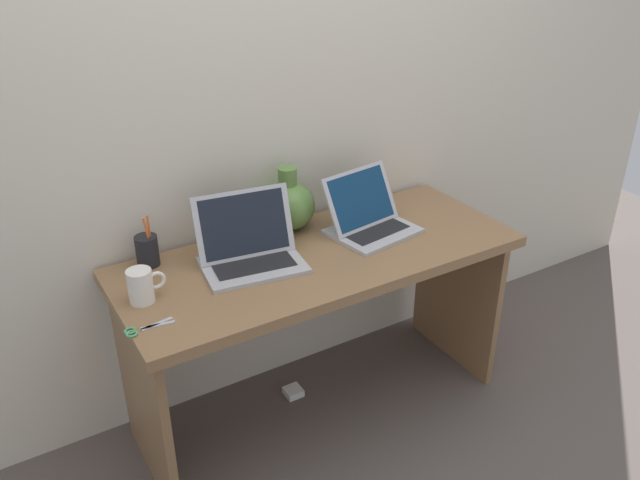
% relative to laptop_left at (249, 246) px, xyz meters
% --- Properties ---
extents(ground_plane, '(6.00, 6.00, 0.00)m').
position_rel_laptop_left_xyz_m(ground_plane, '(0.24, -0.07, -0.78)').
color(ground_plane, '#564C47').
extents(back_wall, '(4.40, 0.04, 2.40)m').
position_rel_laptop_left_xyz_m(back_wall, '(0.24, 0.27, 0.42)').
color(back_wall, beige).
rests_on(back_wall, ground).
extents(desk, '(1.45, 0.58, 0.71)m').
position_rel_laptop_left_xyz_m(desk, '(0.24, -0.07, -0.22)').
color(desk, olive).
rests_on(desk, ground).
extents(laptop_left, '(0.37, 0.29, 0.24)m').
position_rel_laptop_left_xyz_m(laptop_left, '(0.00, 0.00, 0.00)').
color(laptop_left, '#B2B2B7').
rests_on(laptop_left, desk).
extents(laptop_right, '(0.34, 0.29, 0.22)m').
position_rel_laptop_left_xyz_m(laptop_right, '(0.49, -0.01, -0.01)').
color(laptop_right, '#B2B2B7').
rests_on(laptop_right, desk).
extents(green_vase, '(0.20, 0.20, 0.24)m').
position_rel_laptop_left_xyz_m(green_vase, '(0.24, 0.17, 0.03)').
color(green_vase, '#5B843D').
rests_on(green_vase, desk).
extents(coffee_mug, '(0.12, 0.08, 0.11)m').
position_rel_laptop_left_xyz_m(coffee_mug, '(-0.39, -0.05, -0.01)').
color(coffee_mug, white).
rests_on(coffee_mug, desk).
extents(pen_cup, '(0.08, 0.08, 0.19)m').
position_rel_laptop_left_xyz_m(pen_cup, '(-0.30, 0.16, -0.01)').
color(pen_cup, black).
rests_on(pen_cup, desk).
extents(scissors, '(0.15, 0.05, 0.01)m').
position_rel_laptop_left_xyz_m(scissors, '(-0.45, -0.20, -0.06)').
color(scissors, '#B7B7BC').
rests_on(scissors, desk).
extents(power_brick, '(0.07, 0.07, 0.03)m').
position_rel_laptop_left_xyz_m(power_brick, '(0.19, 0.05, -0.76)').
color(power_brick, white).
rests_on(power_brick, ground).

